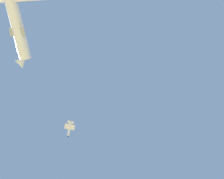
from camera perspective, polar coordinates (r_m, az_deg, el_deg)
The scene contains 2 objects.
chase_jet_lead at distance 171.20m, azimuth -11.65°, elevation -10.47°, with size 15.29×8.53×4.00m.
chase_jet_trailing at distance 125.59m, azimuth -24.53°, elevation 13.51°, with size 15.12×9.05×4.00m.
Camera 1 is at (-30.88, 70.35, 3.78)m, focal length 33.20 mm.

